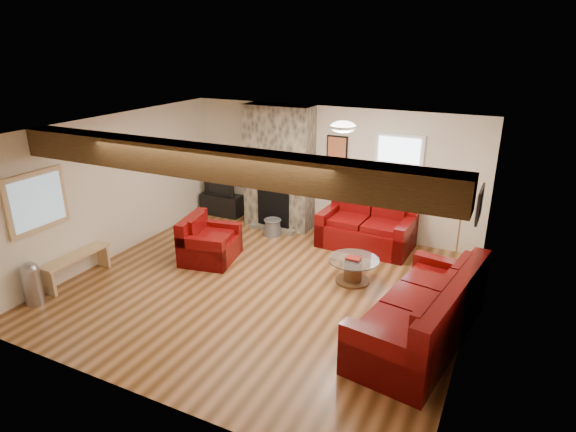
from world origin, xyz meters
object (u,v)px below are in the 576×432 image
object	(u,v)px
loveseat	(366,225)
floor_lamp	(463,203)
tv_cabinet	(222,204)
coffee_table	(353,270)
sofa_three	(420,307)
armchair_red	(210,239)
television	(221,185)

from	to	relation	value
loveseat	floor_lamp	size ratio (longest dim) A/B	1.19
loveseat	tv_cabinet	world-z (taller)	loveseat
coffee_table	floor_lamp	xyz separation A→B (m)	(1.42, 1.10, 1.02)
sofa_three	armchair_red	world-z (taller)	sofa_three
television	sofa_three	bearing A→B (deg)	-30.16
sofa_three	loveseat	size ratio (longest dim) A/B	1.46
sofa_three	television	bearing A→B (deg)	-111.23
sofa_three	armchair_red	bearing A→B (deg)	-93.22
armchair_red	television	world-z (taller)	television
sofa_three	tv_cabinet	world-z (taller)	sofa_three
tv_cabinet	coffee_table	bearing A→B (deg)	-25.38
coffee_table	television	bearing A→B (deg)	154.62
loveseat	television	world-z (taller)	same
sofa_three	floor_lamp	world-z (taller)	floor_lamp
coffee_table	floor_lamp	world-z (taller)	floor_lamp
sofa_three	coffee_table	xyz separation A→B (m)	(-1.28, 1.13, -0.27)
loveseat	armchair_red	size ratio (longest dim) A/B	1.74
sofa_three	television	size ratio (longest dim) A/B	3.29
loveseat	television	xyz separation A→B (m)	(-3.41, 0.30, 0.23)
coffee_table	floor_lamp	size ratio (longest dim) A/B	0.58
sofa_three	armchair_red	xyz separation A→B (m)	(-3.82, 0.82, -0.08)
armchair_red	floor_lamp	xyz separation A→B (m)	(3.96, 1.42, 0.82)
loveseat	armchair_red	bearing A→B (deg)	-140.10
coffee_table	television	xyz separation A→B (m)	(-3.65, 1.73, 0.48)
loveseat	coffee_table	size ratio (longest dim) A/B	2.05
tv_cabinet	floor_lamp	size ratio (longest dim) A/B	0.66
tv_cabinet	television	bearing A→B (deg)	0.00
sofa_three	loveseat	world-z (taller)	sofa_three
sofa_three	floor_lamp	distance (m)	2.36
loveseat	armchair_red	distance (m)	2.89
television	floor_lamp	world-z (taller)	floor_lamp
armchair_red	tv_cabinet	world-z (taller)	armchair_red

